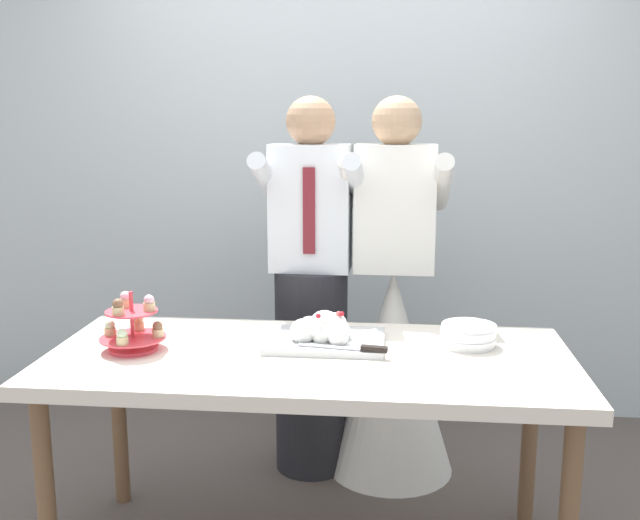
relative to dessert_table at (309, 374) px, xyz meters
The scene contains 7 objects.
rear_wall 1.64m from the dessert_table, 90.00° to the left, with size 5.20×0.10×2.90m, color silver.
dessert_table is the anchor object (origin of this frame).
cupcake_stand 0.64m from the dessert_table, behind, with size 0.23×0.23×0.21m.
main_cake_tray 0.17m from the dessert_table, 69.93° to the left, with size 0.43×0.31×0.13m.
plate_stack 0.58m from the dessert_table, 15.24° to the left, with size 0.20×0.20×0.08m.
person_groom 0.71m from the dessert_table, 95.82° to the left, with size 0.47×0.50×1.66m.
person_bride 0.78m from the dessert_table, 68.32° to the left, with size 0.56×0.56×1.66m.
Camera 1 is at (0.28, -2.37, 1.58)m, focal length 40.93 mm.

